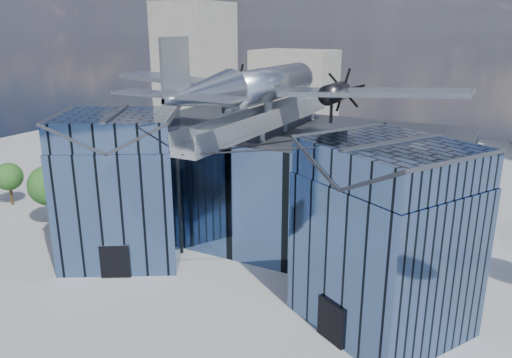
% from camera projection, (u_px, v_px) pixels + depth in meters
% --- Properties ---
extents(ground_plane, '(120.00, 120.00, 0.00)m').
position_uv_depth(ground_plane, '(244.00, 277.00, 37.63)').
color(ground_plane, gray).
extents(museum, '(32.88, 24.50, 17.60)m').
position_uv_depth(museum, '(278.00, 186.00, 40.91)').
color(museum, '#45608D').
rests_on(museum, ground).
extents(bg_towers, '(77.00, 24.50, 26.00)m').
position_uv_depth(bg_towers, '(411.00, 81.00, 76.71)').
color(bg_towers, slate).
rests_on(bg_towers, ground).
extents(tree_plaza_w, '(4.63, 4.63, 5.88)m').
position_uv_depth(tree_plaza_w, '(49.00, 186.00, 46.15)').
color(tree_plaza_w, '#322214').
rests_on(tree_plaza_w, ground).
extents(tree_side_w, '(3.69, 3.69, 4.55)m').
position_uv_depth(tree_side_w, '(9.00, 177.00, 51.96)').
color(tree_side_w, '#322214').
rests_on(tree_side_w, ground).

